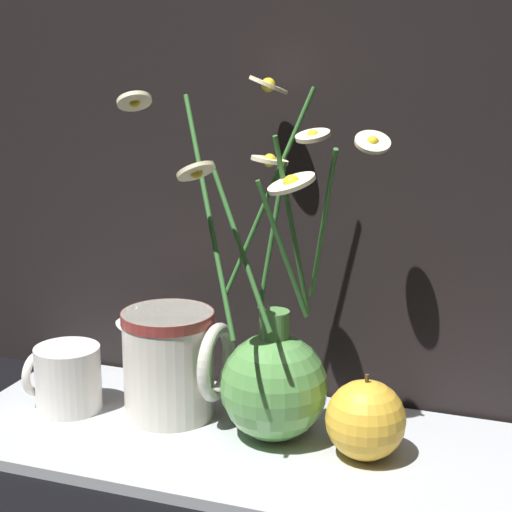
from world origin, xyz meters
The scene contains 6 objects.
ground_plane centered at (0.00, 0.00, 0.00)m, with size 6.00×6.00×0.00m, color black.
shelf centered at (0.00, 0.00, 0.01)m, with size 0.65×0.27×0.01m.
vase_with_flowers centered at (0.02, 0.01, 0.08)m, with size 0.24×0.23×0.37m.
yellow_mug centered at (-0.22, 0.00, 0.05)m, with size 0.08×0.07×0.07m.
ceramic_pitcher centered at (-0.10, 0.03, 0.08)m, with size 0.13×0.10×0.13m.
orange_fruit centered at (0.12, 0.00, 0.05)m, with size 0.08×0.08×0.09m.
Camera 1 is at (0.29, -0.78, 0.42)m, focal length 60.00 mm.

